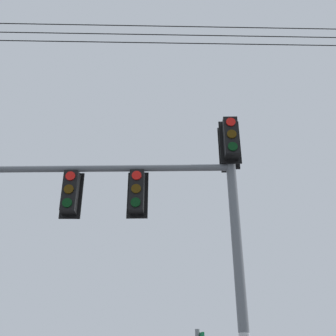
{
  "coord_description": "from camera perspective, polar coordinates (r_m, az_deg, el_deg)",
  "views": [
    {
      "loc": [
        -2.87,
        7.93,
        1.88
      ],
      "look_at": [
        0.99,
        1.21,
        5.78
      ],
      "focal_mm": 43.42,
      "sensor_mm": 36.0,
      "label": 1
    }
  ],
  "objects": [
    {
      "name": "signal_mast_assembly",
      "position": [
        8.34,
        2.18,
        -5.19
      ],
      "size": [
        4.74,
        2.93,
        6.85
      ],
      "color": "slate",
      "rests_on": "ground"
    },
    {
      "name": "overhead_wire_span",
      "position": [
        11.29,
        14.82,
        17.44
      ],
      "size": [
        26.34,
        16.56,
        1.12
      ],
      "color": "black"
    }
  ]
}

